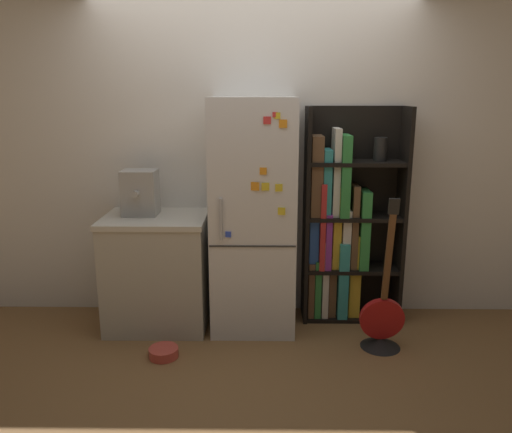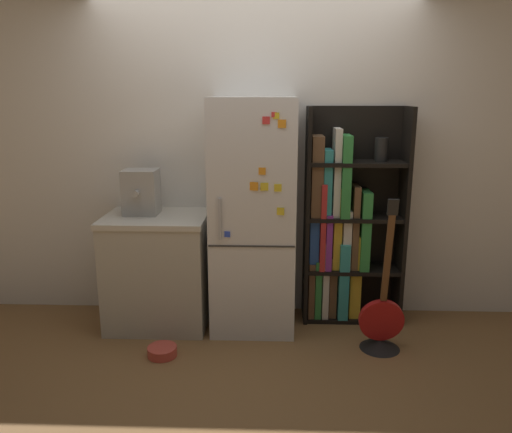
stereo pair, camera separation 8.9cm
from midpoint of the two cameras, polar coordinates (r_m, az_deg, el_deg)
The scene contains 8 objects.
ground_plane at distance 3.97m, azimuth -1.01°, elevation -13.09°, with size 16.00×16.00×0.00m, color olive.
wall_back at distance 4.05m, azimuth -0.88°, elevation 6.76°, with size 8.00×0.05×2.60m.
refrigerator at distance 3.81m, azimuth -1.00°, elevation 0.02°, with size 0.63×0.62×1.78m.
bookshelf at distance 4.04m, azimuth 9.14°, elevation -1.25°, with size 0.78×0.31×1.71m.
kitchen_counter at distance 4.03m, azimuth -11.81°, elevation -6.10°, with size 0.79×0.62×0.89m.
espresso_machine at distance 3.94m, azimuth -13.72°, elevation 2.68°, with size 0.26×0.28×0.35m.
guitar at distance 3.79m, azimuth 13.49°, elevation -12.07°, with size 0.32×0.29×1.14m.
pet_bowl at distance 3.69m, azimuth -11.23°, elevation -14.93°, with size 0.21×0.21×0.07m.
Camera 1 is at (0.07, -3.54, 1.80)m, focal length 35.00 mm.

